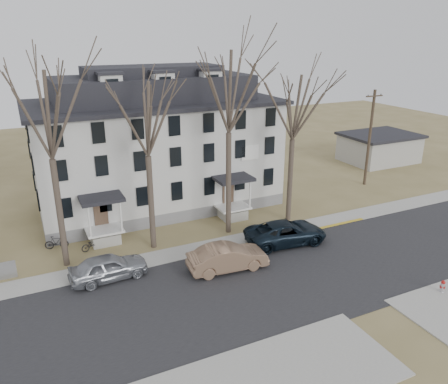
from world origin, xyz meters
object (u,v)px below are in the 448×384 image
tree_mid_right (294,103)px  car_silver (108,268)px  utility_pole_far (370,137)px  tree_mid_left (146,114)px  tree_center (229,86)px  bicycle_right (57,243)px  tree_far_left (45,109)px  fire_hydrant (442,287)px  car_tan (228,258)px  boarding_house (156,145)px  car_navy (286,233)px  bicycle_left (93,244)px

tree_mid_right → car_silver: 17.91m
utility_pole_far → car_silver: utility_pole_far is taller
tree_mid_left → tree_center: tree_center is taller
car_silver → bicycle_right: (-2.55, 5.70, -0.33)m
tree_far_left → tree_mid_right: (17.50, 0.00, -0.74)m
tree_center → fire_hydrant: (7.75, -13.10, -10.67)m
car_tan → bicycle_right: (-9.76, 7.84, -0.37)m
tree_mid_left → tree_center: (6.00, 0.00, 1.48)m
utility_pole_far → fire_hydrant: size_ratio=11.53×
boarding_house → tree_far_left: (-9.00, -8.15, 4.96)m
utility_pole_far → fire_hydrant: utility_pole_far is taller
tree_center → bicycle_right: (-12.34, 2.62, -10.60)m
boarding_house → tree_mid_right: bearing=-43.8°
tree_mid_left → car_navy: size_ratio=2.12×
tree_mid_left → tree_mid_right: 11.50m
car_tan → car_navy: 5.73m
utility_pole_far → tree_center: bearing=-166.5°
tree_far_left → car_navy: bearing=-13.6°
fire_hydrant → tree_center: bearing=120.6°
car_silver → car_tan: 7.52m
tree_far_left → tree_mid_right: bearing=0.0°
bicycle_right → car_silver: bearing=-142.7°
tree_center → bicycle_left: size_ratio=8.61×
tree_far_left → tree_center: bearing=0.0°
boarding_house → fire_hydrant: 24.33m
car_silver → car_navy: 12.72m
fire_hydrant → tree_mid_left: bearing=136.4°
tree_mid_left → tree_mid_right: same height
tree_mid_right → bicycle_left: bearing=175.0°
utility_pole_far → bicycle_left: size_ratio=5.56×
car_navy → car_tan: bearing=112.6°
tree_far_left → bicycle_left: (1.97, 1.35, -9.90)m
tree_center → car_tan: 11.77m
bicycle_right → tree_far_left: bearing=-159.3°
car_silver → fire_hydrant: size_ratio=5.82×
car_navy → bicycle_left: size_ratio=3.52×
tree_far_left → bicycle_left: tree_far_left is taller
car_tan → utility_pole_far: bearing=-60.3°
tree_far_left → utility_pole_far: tree_far_left is taller
tree_mid_right → bicycle_right: (-17.84, 2.62, -9.11)m
car_tan → fire_hydrant: size_ratio=6.32×
tree_far_left → tree_mid_right: size_ratio=1.08×
tree_center → bicycle_left: bearing=172.3°
tree_mid_left → bicycle_left: 10.09m
tree_mid_right → tree_center: bearing=180.0°
tree_far_left → car_tan: 14.35m
bicycle_left → car_tan: bearing=-145.9°
tree_far_left → tree_mid_left: bearing=0.0°
tree_mid_left → bicycle_left: (-4.03, 1.35, -9.15)m
tree_center → car_navy: size_ratio=2.45×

